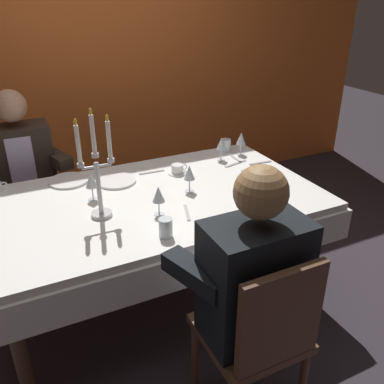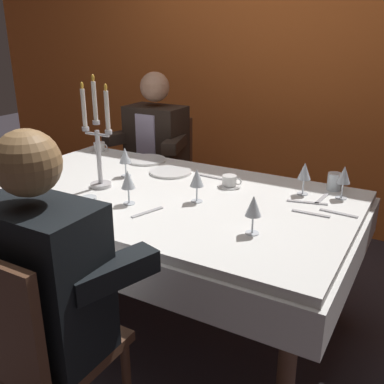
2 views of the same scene
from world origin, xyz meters
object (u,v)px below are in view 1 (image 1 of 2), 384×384
Objects in this scene: dining_table at (154,215)px; wine_glass_1 at (189,173)px; wine_glass_3 at (221,144)px; coffee_cup_0 at (178,170)px; candelabra at (97,175)px; dinner_plate_0 at (116,181)px; wine_glass_5 at (158,195)px; dinner_plate_1 at (69,181)px; wine_glass_2 at (262,175)px; water_tumbler_0 at (166,228)px; seated_diner_0 at (21,163)px; wine_glass_0 at (241,139)px; wine_glass_4 at (91,181)px; seated_diner_1 at (255,280)px; water_tumbler_1 at (226,145)px.

wine_glass_1 is at bearing -7.00° from dining_table.
wine_glass_3 is 0.38m from coffee_cup_0.
candelabra is 0.48m from dinner_plate_0.
wine_glass_3 and wine_glass_5 have the same top height.
wine_glass_1 and wine_glass_3 have the same top height.
coffee_cup_0 reaches higher than dinner_plate_1.
wine_glass_2 is at bearing -8.41° from candelabra.
wine_glass_2 is 1.72× the size of water_tumbler_0.
dinner_plate_1 is at bearing -63.08° from seated_diner_0.
wine_glass_0 is 1.15m from wine_glass_4.
seated_diner_1 is at bearing -67.56° from seated_diner_0.
wine_glass_0 is (1.13, 0.45, -0.12)m from candelabra.
seated_diner_1 reaches higher than dining_table.
dinner_plate_0 is at bearing 63.01° from candelabra.
wine_glass_1 is 0.51m from water_tumbler_0.
candelabra is at bearing 118.14° from seated_diner_1.
wine_glass_0 is at bearing -20.03° from seated_diner_0.
dining_table is 14.70× the size of coffee_cup_0.
dinner_plate_0 is 0.19× the size of seated_diner_1.
candelabra is at bearing -91.59° from wine_glass_4.
candelabra is at bearing -150.29° from coffee_cup_0.
dinner_plate_0 is at bearing 42.73° from wine_glass_4.
wine_glass_3 is 1.38m from seated_diner_0.
wine_glass_4 is 0.13× the size of seated_diner_1.
wine_glass_5 is at bearing -145.34° from wine_glass_1.
coffee_cup_0 is at bearing 124.37° from wine_glass_2.
wine_glass_0 is 1.44m from seated_diner_1.
wine_glass_3 is at bearing 38.34° from wine_glass_5.
wine_glass_4 reaches higher than water_tumbler_1.
wine_glass_4 reaches higher than coffee_cup_0.
wine_glass_0 is at bearing 23.95° from dining_table.
wine_glass_3 is (0.41, 0.35, 0.00)m from wine_glass_1.
dinner_plate_0 is at bearing 99.43° from wine_glass_5.
seated_diner_1 is at bearing -66.61° from water_tumbler_0.
wine_glass_2 reaches higher than water_tumbler_0.
candelabra is at bearing -164.36° from dining_table.
wine_glass_4 is 1.84× the size of water_tumbler_1.
wine_glass_1 is at bearing -14.95° from wine_glass_4.
water_tumbler_0 is (0.22, -0.54, -0.07)m from wine_glass_4.
seated_diner_1 is at bearing -126.01° from wine_glass_2.
wine_glass_3 is at bearing 45.80° from water_tumbler_0.
wine_glass_2 is at bearing 16.24° from water_tumbler_0.
dinner_plate_1 is 2.54× the size of water_tumbler_0.
wine_glass_5 reaches higher than dinner_plate_0.
wine_glass_4 is at bearing -67.96° from seated_diner_0.
wine_glass_4 is at bearing -167.54° from wine_glass_3.
wine_glass_0 is 1.84× the size of water_tumbler_1.
seated_diner_1 is (0.73, -1.77, 0.00)m from seated_diner_0.
wine_glass_2 is at bearing -55.63° from coffee_cup_0.
wine_glass_0 is at bearing 11.19° from wine_glass_3.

